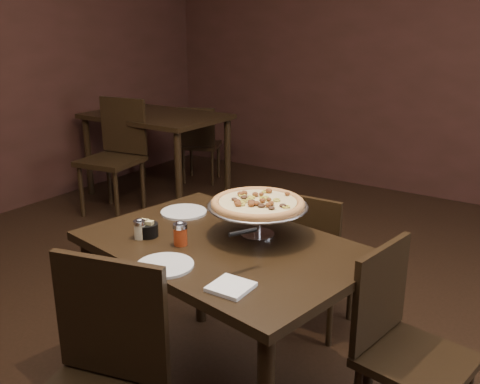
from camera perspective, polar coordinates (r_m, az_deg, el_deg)
The scene contains 15 objects.
room at distance 2.11m, azimuth -1.96°, elevation 11.15°, with size 6.04×7.04×2.84m.
dining_table at distance 2.32m, azimuth -1.73°, elevation -7.68°, with size 1.31×0.98×0.75m.
background_table at distance 5.19m, azimuth -8.94°, elevation 7.06°, with size 1.28×0.85×0.80m.
pizza_stand at distance 2.31m, azimuth 1.91°, elevation -1.25°, with size 0.44×0.44×0.18m.
parmesan_shaker at distance 2.35m, azimuth -10.63°, elevation -3.90°, with size 0.05×0.05×0.09m.
pepper_flake_shaker at distance 2.26m, azimuth -6.38°, elevation -4.44°, with size 0.06×0.06×0.11m.
packet_caddy at distance 2.37m, azimuth -9.87°, elevation -3.94°, with size 0.10×0.10×0.07m.
napkin_stack at distance 1.91m, azimuth -0.98°, elevation -10.08°, with size 0.14×0.14×0.01m, color white.
plate_left at distance 2.63m, azimuth -6.02°, elevation -2.14°, with size 0.22×0.22×0.01m, color silver.
plate_near at distance 2.09m, azimuth -8.02°, elevation -7.76°, with size 0.22×0.22×0.01m, color silver.
serving_spatula at distance 2.01m, azimuth 0.30°, elevation -4.38°, with size 0.14×0.14×0.02m.
chair_far at distance 2.90m, azimuth 7.68°, elevation -6.85°, with size 0.40×0.40×0.81m.
chair_side at distance 2.26m, azimuth 16.92°, elevation -15.03°, with size 0.44×0.44×0.83m.
bg_chair_far at distance 5.61m, azimuth -4.34°, elevation 5.40°, with size 0.50×0.50×0.81m.
bg_chair_near at distance 4.83m, azimuth -13.12°, elevation 4.23°, with size 0.53×0.53×1.00m.
Camera 1 is at (1.30, -1.66, 1.65)m, focal length 40.00 mm.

